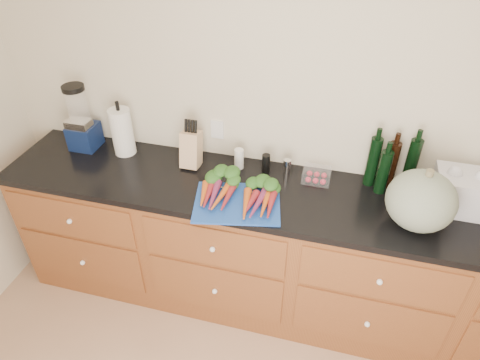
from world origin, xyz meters
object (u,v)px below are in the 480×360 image
(cutting_board, at_px, (237,203))
(paper_towel, at_px, (122,132))
(carrots, at_px, (240,192))
(squash, at_px, (421,201))
(knife_block, at_px, (191,149))
(tomato_box, at_px, (317,175))
(blender_appliance, at_px, (81,121))

(cutting_board, distance_m, paper_towel, 0.90)
(cutting_board, xyz_separation_m, carrots, (0.00, 0.05, 0.03))
(squash, relative_size, knife_block, 1.55)
(tomato_box, bearing_deg, paper_towel, -179.53)
(tomato_box, bearing_deg, cutting_board, -139.96)
(paper_towel, bearing_deg, tomato_box, 0.47)
(paper_towel, distance_m, knife_block, 0.47)
(cutting_board, xyz_separation_m, squash, (0.93, 0.08, 0.15))
(squash, relative_size, blender_appliance, 0.80)
(cutting_board, height_order, squash, squash)
(blender_appliance, height_order, knife_block, blender_appliance)
(squash, distance_m, tomato_box, 0.60)
(squash, height_order, knife_block, squash)
(carrots, distance_m, tomato_box, 0.48)
(paper_towel, bearing_deg, carrots, -17.77)
(knife_block, bearing_deg, carrots, -33.74)
(cutting_board, height_order, paper_towel, paper_towel)
(cutting_board, xyz_separation_m, paper_towel, (-0.83, 0.32, 0.15))
(knife_block, bearing_deg, cutting_board, -39.01)
(cutting_board, height_order, knife_block, knife_block)
(squash, distance_m, paper_towel, 1.78)
(carrots, relative_size, squash, 1.36)
(paper_towel, height_order, tomato_box, paper_towel)
(knife_block, distance_m, tomato_box, 0.77)
(blender_appliance, relative_size, knife_block, 1.94)
(blender_appliance, xyz_separation_m, paper_towel, (0.28, 0.00, -0.04))
(blender_appliance, distance_m, knife_block, 0.75)
(blender_appliance, bearing_deg, tomato_box, 0.47)
(cutting_board, distance_m, carrots, 0.06)
(knife_block, relative_size, tomato_box, 1.38)
(carrots, xyz_separation_m, paper_towel, (-0.83, 0.27, 0.11))
(blender_appliance, bearing_deg, carrots, -13.37)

